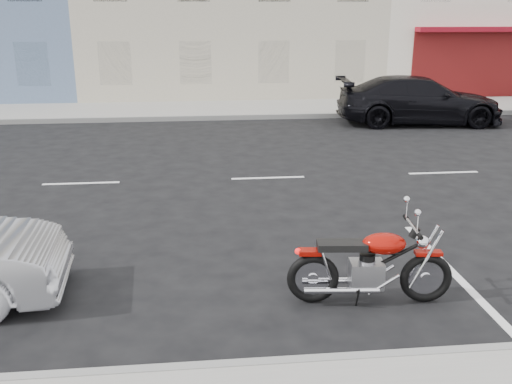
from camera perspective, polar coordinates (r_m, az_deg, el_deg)
The scene contains 6 objects.
ground at distance 12.88m, azimuth 10.07°, elevation 1.65°, with size 120.00×120.00×0.00m, color black.
sidewalk_far at distance 20.93m, azimuth -10.07°, elevation 8.03°, with size 80.00×3.40×0.15m, color gray.
curb_near at distance 6.16m, azimuth -19.87°, elevation -17.32°, with size 80.00×0.12×0.16m, color gray.
curb_far at distance 19.26m, azimuth -10.39°, elevation 7.19°, with size 80.00×0.12×0.16m, color gray.
motorcycle at distance 7.43m, azimuth 16.92°, elevation -7.22°, with size 2.06×0.68×1.03m.
car_far at distance 19.20m, azimuth 15.99°, elevation 8.82°, with size 2.12×5.20×1.51m, color black.
Camera 1 is at (-3.50, -11.89, 3.51)m, focal length 40.00 mm.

